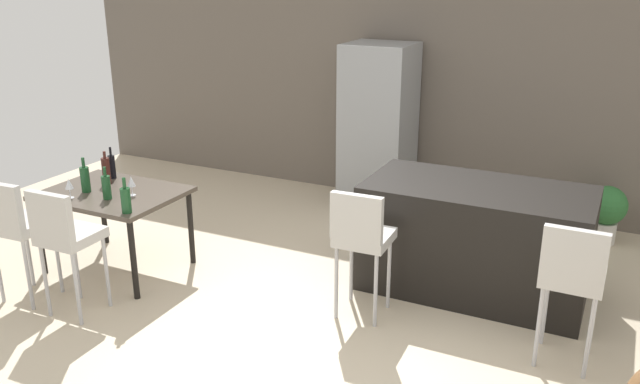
{
  "coord_description": "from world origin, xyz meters",
  "views": [
    {
      "loc": [
        1.7,
        -4.11,
        2.6
      ],
      "look_at": [
        -0.52,
        0.43,
        0.85
      ],
      "focal_mm": 36.42,
      "sensor_mm": 36.0,
      "label": 1
    }
  ],
  "objects_px": {
    "refrigerator": "(378,127)",
    "wine_glass_corner": "(131,182)",
    "potted_plant": "(606,210)",
    "wine_bottle_end": "(106,170)",
    "bar_chair_middle": "(573,273)",
    "dining_chair_near": "(15,222)",
    "bar_chair_left": "(361,234)",
    "wine_bottle_right": "(112,166)",
    "kitchen_island": "(475,239)",
    "dining_chair_far": "(64,233)",
    "wine_bottle_far": "(106,187)",
    "wine_bottle_near": "(126,200)",
    "wine_glass_middle": "(69,184)",
    "dining_table": "(113,199)",
    "wine_bottle_left": "(85,179)"
  },
  "relations": [
    {
      "from": "kitchen_island",
      "to": "dining_chair_far",
      "type": "height_order",
      "value": "dining_chair_far"
    },
    {
      "from": "bar_chair_left",
      "to": "potted_plant",
      "type": "height_order",
      "value": "bar_chair_left"
    },
    {
      "from": "bar_chair_middle",
      "to": "wine_glass_corner",
      "type": "height_order",
      "value": "bar_chair_middle"
    },
    {
      "from": "kitchen_island",
      "to": "wine_glass_corner",
      "type": "relative_size",
      "value": 10.45
    },
    {
      "from": "dining_table",
      "to": "dining_chair_near",
      "type": "distance_m",
      "value": 0.85
    },
    {
      "from": "potted_plant",
      "to": "wine_glass_corner",
      "type": "bearing_deg",
      "value": -145.2
    },
    {
      "from": "kitchen_island",
      "to": "wine_glass_middle",
      "type": "height_order",
      "value": "kitchen_island"
    },
    {
      "from": "wine_bottle_left",
      "to": "wine_glass_middle",
      "type": "xyz_separation_m",
      "value": [
        -0.0,
        -0.18,
        0.01
      ]
    },
    {
      "from": "bar_chair_middle",
      "to": "wine_bottle_right",
      "type": "distance_m",
      "value": 4.08
    },
    {
      "from": "wine_bottle_right",
      "to": "dining_table",
      "type": "bearing_deg",
      "value": -48.51
    },
    {
      "from": "dining_chair_far",
      "to": "wine_bottle_far",
      "type": "height_order",
      "value": "dining_chair_far"
    },
    {
      "from": "bar_chair_left",
      "to": "dining_table",
      "type": "bearing_deg",
      "value": -176.08
    },
    {
      "from": "wine_glass_middle",
      "to": "bar_chair_middle",
      "type": "bearing_deg",
      "value": 6.33
    },
    {
      "from": "dining_chair_far",
      "to": "refrigerator",
      "type": "xyz_separation_m",
      "value": [
        1.24,
        3.38,
        0.22
      ]
    },
    {
      "from": "refrigerator",
      "to": "dining_table",
      "type": "bearing_deg",
      "value": -120.31
    },
    {
      "from": "dining_table",
      "to": "wine_bottle_near",
      "type": "relative_size",
      "value": 4.03
    },
    {
      "from": "bar_chair_left",
      "to": "wine_glass_middle",
      "type": "height_order",
      "value": "bar_chair_left"
    },
    {
      "from": "wine_bottle_near",
      "to": "refrigerator",
      "type": "distance_m",
      "value": 3.09
    },
    {
      "from": "bar_chair_middle",
      "to": "dining_chair_far",
      "type": "distance_m",
      "value": 3.67
    },
    {
      "from": "bar_chair_middle",
      "to": "wine_bottle_near",
      "type": "distance_m",
      "value": 3.37
    },
    {
      "from": "wine_bottle_left",
      "to": "kitchen_island",
      "type": "bearing_deg",
      "value": 19.26
    },
    {
      "from": "dining_chair_far",
      "to": "refrigerator",
      "type": "relative_size",
      "value": 0.57
    },
    {
      "from": "bar_chair_middle",
      "to": "dining_chair_far",
      "type": "height_order",
      "value": "same"
    },
    {
      "from": "potted_plant",
      "to": "kitchen_island",
      "type": "bearing_deg",
      "value": -121.08
    },
    {
      "from": "wine_bottle_right",
      "to": "refrigerator",
      "type": "distance_m",
      "value": 2.88
    },
    {
      "from": "dining_chair_near",
      "to": "dining_chair_far",
      "type": "relative_size",
      "value": 1.0
    },
    {
      "from": "wine_glass_middle",
      "to": "wine_bottle_end",
      "type": "bearing_deg",
      "value": 89.89
    },
    {
      "from": "kitchen_island",
      "to": "bar_chair_left",
      "type": "xyz_separation_m",
      "value": [
        -0.68,
        -0.85,
        0.24
      ]
    },
    {
      "from": "bar_chair_left",
      "to": "wine_bottle_far",
      "type": "height_order",
      "value": "bar_chair_left"
    },
    {
      "from": "dining_chair_far",
      "to": "wine_bottle_left",
      "type": "relative_size",
      "value": 3.38
    },
    {
      "from": "wine_bottle_left",
      "to": "wine_glass_corner",
      "type": "distance_m",
      "value": 0.44
    },
    {
      "from": "dining_chair_near",
      "to": "wine_glass_middle",
      "type": "relative_size",
      "value": 6.03
    },
    {
      "from": "wine_glass_corner",
      "to": "potted_plant",
      "type": "distance_m",
      "value": 4.52
    },
    {
      "from": "wine_bottle_right",
      "to": "potted_plant",
      "type": "distance_m",
      "value": 4.78
    },
    {
      "from": "dining_table",
      "to": "wine_bottle_end",
      "type": "xyz_separation_m",
      "value": [
        -0.2,
        0.15,
        0.2
      ]
    },
    {
      "from": "bar_chair_left",
      "to": "wine_bottle_right",
      "type": "relative_size",
      "value": 3.53
    },
    {
      "from": "wine_glass_middle",
      "to": "refrigerator",
      "type": "xyz_separation_m",
      "value": [
        1.7,
        2.86,
        0.06
      ]
    },
    {
      "from": "potted_plant",
      "to": "wine_bottle_end",
      "type": "bearing_deg",
      "value": -149.68
    },
    {
      "from": "refrigerator",
      "to": "wine_glass_corner",
      "type": "bearing_deg",
      "value": -116.24
    },
    {
      "from": "bar_chair_left",
      "to": "wine_bottle_near",
      "type": "height_order",
      "value": "bar_chair_left"
    },
    {
      "from": "dining_chair_near",
      "to": "potted_plant",
      "type": "relative_size",
      "value": 1.79
    },
    {
      "from": "potted_plant",
      "to": "dining_chair_far",
      "type": "bearing_deg",
      "value": -137.35
    },
    {
      "from": "dining_chair_near",
      "to": "refrigerator",
      "type": "distance_m",
      "value": 3.82
    },
    {
      "from": "wine_bottle_far",
      "to": "wine_glass_middle",
      "type": "xyz_separation_m",
      "value": [
        -0.3,
        -0.12,
        0.02
      ]
    },
    {
      "from": "bar_chair_left",
      "to": "bar_chair_middle",
      "type": "xyz_separation_m",
      "value": [
        1.51,
        -0.0,
        0.0
      ]
    },
    {
      "from": "bar_chair_left",
      "to": "wine_bottle_near",
      "type": "bearing_deg",
      "value": -164.61
    },
    {
      "from": "wine_bottle_near",
      "to": "wine_glass_middle",
      "type": "distance_m",
      "value": 0.68
    },
    {
      "from": "wine_bottle_near",
      "to": "wine_bottle_end",
      "type": "bearing_deg",
      "value": 143.58
    },
    {
      "from": "bar_chair_left",
      "to": "potted_plant",
      "type": "xyz_separation_m",
      "value": [
        1.62,
        2.4,
        -0.35
      ]
    },
    {
      "from": "bar_chair_middle",
      "to": "dining_chair_near",
      "type": "bearing_deg",
      "value": -166.67
    }
  ]
}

